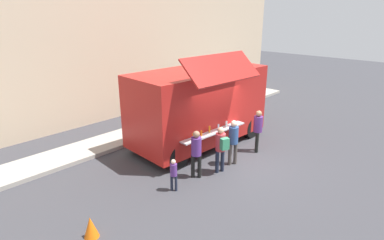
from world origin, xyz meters
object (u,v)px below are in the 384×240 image
Objects in this scene: customer_mid_with_backpack at (221,145)px; trash_bin at (213,103)px; traffic_cone_orange at (91,227)px; customer_extra_browsing at (258,127)px; customer_rear_waiting at (196,150)px; food_truck_main at (199,105)px; customer_front_ordering at (233,139)px; child_near_queue at (174,172)px.

trash_bin is at bearing -30.05° from customer_mid_with_backpack.
customer_extra_browsing is at bearing -1.26° from traffic_cone_orange.
customer_rear_waiting is (-0.81, 0.35, -0.02)m from customer_mid_with_backpack.
food_truck_main reaches higher than traffic_cone_orange.
traffic_cone_orange is 4.73m from customer_mid_with_backpack.
food_truck_main is 2.91m from customer_rear_waiting.
customer_mid_with_backpack is at bearing 120.31° from customer_front_ordering.
customer_mid_with_backpack is at bearing -2.45° from traffic_cone_orange.
customer_rear_waiting is at bearing 51.71° from customer_extra_browsing.
traffic_cone_orange is 7.01m from customer_extra_browsing.
customer_rear_waiting is 0.98× the size of customer_extra_browsing.
customer_mid_with_backpack is 2.30m from customer_extra_browsing.
child_near_queue is (-3.20, -1.91, -1.03)m from food_truck_main.
customer_rear_waiting is at bearing 2.28° from traffic_cone_orange.
customer_extra_browsing is (-2.72, -4.47, 0.47)m from trash_bin.
food_truck_main is 5.52× the size of child_near_queue.
customer_mid_with_backpack is 0.89m from customer_rear_waiting.
traffic_cone_orange is at bearing 105.50° from customer_mid_with_backpack.
customer_front_ordering is at bearing 56.68° from customer_extra_browsing.
customer_front_ordering is (-4.27, -4.45, 0.45)m from trash_bin.
traffic_cone_orange is at bearing -155.98° from trash_bin.
customer_rear_waiting is (-5.83, -4.16, 0.45)m from trash_bin.
customer_front_ordering is at bearing -102.52° from food_truck_main.
child_near_queue is (-4.16, 0.24, -0.37)m from customer_extra_browsing.
trash_bin is at bearing -63.99° from customer_extra_browsing.
food_truck_main is 3.87m from child_near_queue.
customer_extra_browsing is at bearing -121.35° from trash_bin.
customer_mid_with_backpack is 0.99× the size of customer_rear_waiting.
food_truck_main is 3.53× the size of customer_rear_waiting.
trash_bin is 7.18m from customer_rear_waiting.
customer_mid_with_backpack reaches higher than traffic_cone_orange.
customer_extra_browsing is 1.60× the size of child_near_queue.
food_truck_main reaches higher than customer_extra_browsing.
food_truck_main is 3.55× the size of customer_mid_with_backpack.
customer_front_ordering is 1.55m from customer_extra_browsing.
customer_mid_with_backpack is 1.93m from child_near_queue.
child_near_queue is at bearing 143.50° from customer_rear_waiting.
child_near_queue is at bearing 110.44° from customer_front_ordering.
customer_front_ordering is 1.58m from customer_rear_waiting.
food_truck_main is 2.45m from customer_extra_browsing.
customer_rear_waiting is 1.12m from child_near_queue.
trash_bin is 6.19m from customer_front_ordering.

